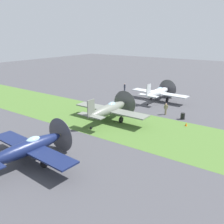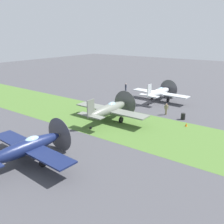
{
  "view_description": "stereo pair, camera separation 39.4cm",
  "coord_description": "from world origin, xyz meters",
  "px_view_note": "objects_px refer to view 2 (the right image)",
  "views": [
    {
      "loc": [
        19.0,
        -38.05,
        11.52
      ],
      "look_at": [
        0.94,
        -12.55,
        1.45
      ],
      "focal_mm": 38.87,
      "sensor_mm": 36.0,
      "label": 1
    },
    {
      "loc": [
        19.32,
        -37.82,
        11.52
      ],
      "look_at": [
        0.94,
        -12.55,
        1.45
      ],
      "focal_mm": 38.87,
      "sensor_mm": 36.0,
      "label": 2
    }
  ],
  "objects_px": {
    "airplane_trail": "(28,147)",
    "runway_marker_cone": "(186,125)",
    "airplane_wingman": "(109,109)",
    "fuel_drum": "(183,116)",
    "airplane_lead": "(159,92)",
    "ground_crew_chief": "(166,109)",
    "ground_crew_mechanic": "(126,87)"
  },
  "relations": [
    {
      "from": "ground_crew_mechanic",
      "to": "fuel_drum",
      "type": "height_order",
      "value": "ground_crew_mechanic"
    },
    {
      "from": "airplane_trail",
      "to": "fuel_drum",
      "type": "xyz_separation_m",
      "value": [
        7.29,
        20.26,
        -1.17
      ]
    },
    {
      "from": "airplane_lead",
      "to": "fuel_drum",
      "type": "relative_size",
      "value": 11.8
    },
    {
      "from": "airplane_lead",
      "to": "ground_crew_chief",
      "type": "xyz_separation_m",
      "value": [
        4.26,
        -6.52,
        -0.67
      ]
    },
    {
      "from": "airplane_wingman",
      "to": "fuel_drum",
      "type": "bearing_deg",
      "value": 39.87
    },
    {
      "from": "airplane_wingman",
      "to": "ground_crew_mechanic",
      "type": "bearing_deg",
      "value": 116.41
    },
    {
      "from": "ground_crew_mechanic",
      "to": "runway_marker_cone",
      "type": "relative_size",
      "value": 3.93
    },
    {
      "from": "fuel_drum",
      "to": "runway_marker_cone",
      "type": "xyz_separation_m",
      "value": [
        1.32,
        -2.33,
        -0.23
      ]
    },
    {
      "from": "airplane_trail",
      "to": "runway_marker_cone",
      "type": "distance_m",
      "value": 19.94
    },
    {
      "from": "airplane_lead",
      "to": "airplane_trail",
      "type": "xyz_separation_m",
      "value": [
        -0.21,
        -27.31,
        0.03
      ]
    },
    {
      "from": "runway_marker_cone",
      "to": "ground_crew_chief",
      "type": "bearing_deg",
      "value": 145.3
    },
    {
      "from": "airplane_lead",
      "to": "ground_crew_chief",
      "type": "height_order",
      "value": "airplane_lead"
    },
    {
      "from": "airplane_wingman",
      "to": "fuel_drum",
      "type": "xyz_separation_m",
      "value": [
        8.06,
        6.59,
        -1.24
      ]
    },
    {
      "from": "ground_crew_chief",
      "to": "fuel_drum",
      "type": "xyz_separation_m",
      "value": [
        2.82,
        -0.54,
        -0.46
      ]
    },
    {
      "from": "airplane_trail",
      "to": "ground_crew_mechanic",
      "type": "xyz_separation_m",
      "value": [
        -8.74,
        30.13,
        -0.71
      ]
    },
    {
      "from": "airplane_trail",
      "to": "ground_crew_chief",
      "type": "bearing_deg",
      "value": 81.11
    },
    {
      "from": "airplane_trail",
      "to": "fuel_drum",
      "type": "height_order",
      "value": "airplane_trail"
    },
    {
      "from": "airplane_lead",
      "to": "ground_crew_mechanic",
      "type": "xyz_separation_m",
      "value": [
        -8.95,
        2.82,
        -0.67
      ]
    },
    {
      "from": "fuel_drum",
      "to": "airplane_wingman",
      "type": "bearing_deg",
      "value": -140.73
    },
    {
      "from": "fuel_drum",
      "to": "ground_crew_mechanic",
      "type": "bearing_deg",
      "value": 148.37
    },
    {
      "from": "ground_crew_chief",
      "to": "fuel_drum",
      "type": "bearing_deg",
      "value": 130.62
    },
    {
      "from": "ground_crew_mechanic",
      "to": "fuel_drum",
      "type": "distance_m",
      "value": 18.83
    },
    {
      "from": "runway_marker_cone",
      "to": "airplane_wingman",
      "type": "bearing_deg",
      "value": -155.56
    },
    {
      "from": "airplane_trail",
      "to": "runway_marker_cone",
      "type": "bearing_deg",
      "value": 67.6
    },
    {
      "from": "ground_crew_chief",
      "to": "airplane_lead",
      "type": "bearing_deg",
      "value": -95.41
    },
    {
      "from": "airplane_wingman",
      "to": "airplane_lead",
      "type": "bearing_deg",
      "value": 86.47
    },
    {
      "from": "airplane_lead",
      "to": "fuel_drum",
      "type": "distance_m",
      "value": 10.06
    },
    {
      "from": "airplane_lead",
      "to": "airplane_trail",
      "type": "bearing_deg",
      "value": -87.44
    },
    {
      "from": "airplane_lead",
      "to": "airplane_wingman",
      "type": "xyz_separation_m",
      "value": [
        -0.99,
        -13.65,
        0.1
      ]
    },
    {
      "from": "airplane_trail",
      "to": "airplane_lead",
      "type": "bearing_deg",
      "value": 92.8
    },
    {
      "from": "airplane_lead",
      "to": "runway_marker_cone",
      "type": "relative_size",
      "value": 24.13
    },
    {
      "from": "airplane_wingman",
      "to": "fuel_drum",
      "type": "distance_m",
      "value": 10.49
    }
  ]
}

